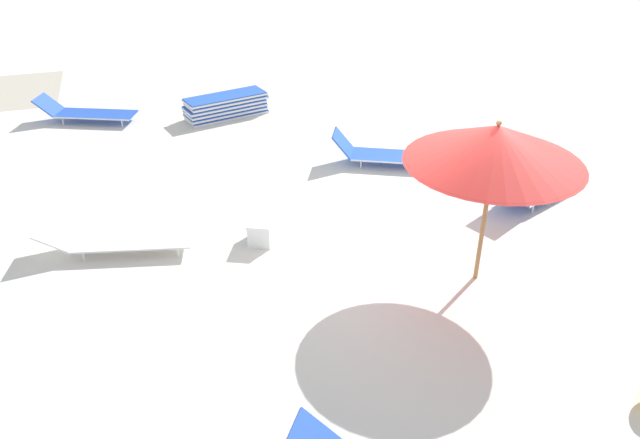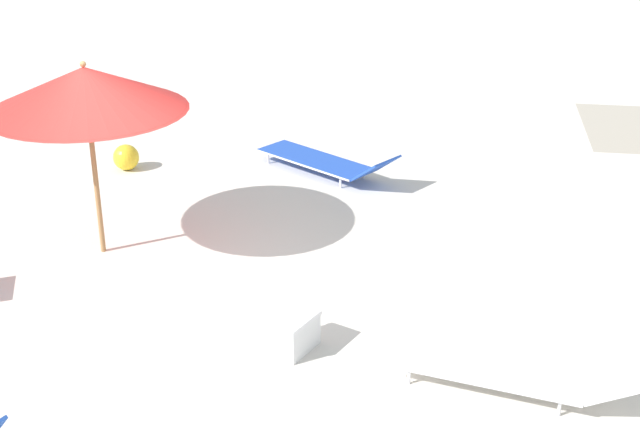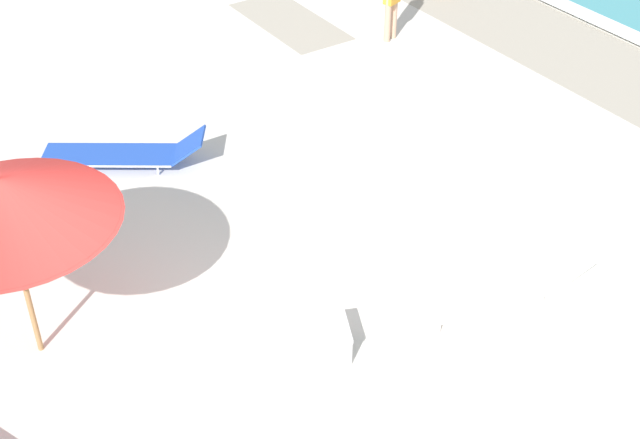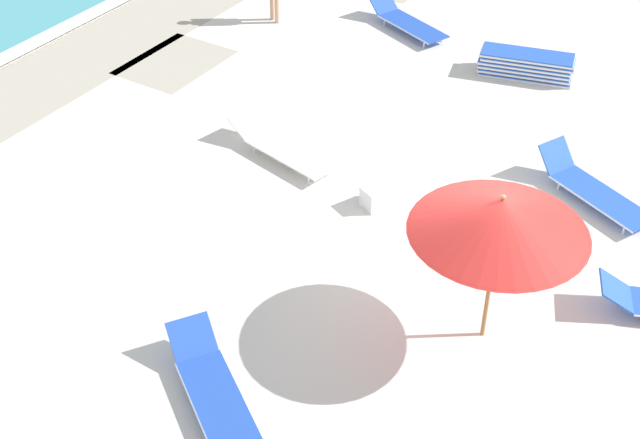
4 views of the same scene
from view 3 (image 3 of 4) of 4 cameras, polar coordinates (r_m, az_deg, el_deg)
The scene contains 5 objects.
ground_plane at distance 9.93m, azimuth -9.47°, elevation -9.47°, with size 60.00×60.00×0.16m.
beach_umbrella at distance 9.15m, azimuth -19.66°, elevation 1.19°, with size 2.28×2.28×2.34m.
sun_lounger_under_umbrella at distance 10.60m, azimuth 11.44°, elevation -4.14°, with size 1.06×2.30×0.46m.
sun_lounger_near_water_left at distance 13.01m, azimuth -12.39°, elevation 4.18°, with size 1.80×2.27×0.52m.
cooler_box at distance 9.76m, azimuth 0.81°, elevation -7.62°, with size 0.60×0.53×0.37m.
Camera 3 is at (6.55, -2.41, 6.99)m, focal length 50.00 mm.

